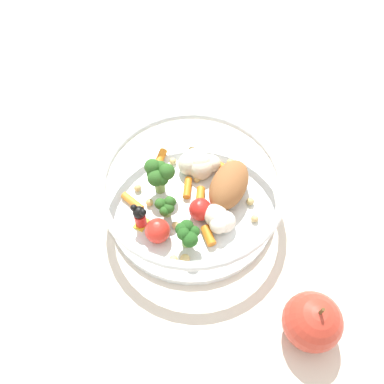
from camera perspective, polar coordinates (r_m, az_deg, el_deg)
name	(u,v)px	position (r m, az deg, el deg)	size (l,w,h in m)	color
ground_plane	(207,213)	(0.54, 2.19, -3.07)	(2.40, 2.40, 0.00)	silver
food_container	(195,192)	(0.52, 0.48, -0.04)	(0.24, 0.24, 0.07)	white
loose_apple	(312,321)	(0.47, 16.79, -17.30)	(0.06, 0.06, 0.08)	#BC3828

